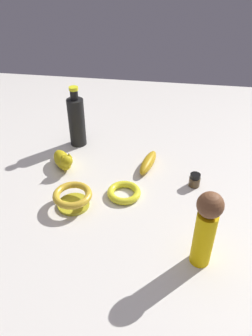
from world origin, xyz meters
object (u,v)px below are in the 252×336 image
Objects in this scene: person_figure_adult at (206,227)px; nail_polish_jar at (195,180)px; bowl at (73,197)px; banana at (148,162)px; cat_figurine at (63,160)px; bottle_tall at (77,121)px; bangle at (123,192)px.

nail_polish_jar is (-0.01, 0.32, -0.10)m from person_figure_adult.
bowl is at bearing 158.07° from person_figure_adult.
cat_figurine is (-0.31, -0.05, 0.02)m from banana.
bottle_tall is (-0.48, 0.53, -0.02)m from person_figure_adult.
bowl reaches higher than banana.
banana is at bearing 113.60° from person_figure_adult.
banana is at bearing -22.15° from bottle_tall.
bottle_tall is at bearing 156.09° from nail_polish_jar.
bottle_tall reaches higher than bowl.
bottle_tall is at bearing 80.41° from banana.
cat_figurine is at bearing -92.65° from bottle_tall.
cat_figurine is (-0.09, 0.20, 0.00)m from bowl.
bottle_tall reaches higher than bangle.
person_figure_adult is 1.79× the size of cat_figurine.
bangle is at bearing 171.25° from banana.
cat_figurine is (-0.24, 0.12, 0.02)m from bangle.
banana is 3.20× the size of nail_polish_jar.
bowl is at bearing -76.98° from bottle_tall.
bangle is at bearing 136.59° from person_figure_adult.
cat_figurine reaches higher than banana.
bottle_tall is at bearing 103.02° from bowl.
nail_polish_jar reaches higher than bangle.
banana is at bearing 49.10° from bowl.
bowl is at bearing 151.66° from banana.
person_figure_adult is at bearing -36.01° from cat_figurine.
person_figure_adult is at bearing -43.41° from bangle.
banana is (0.07, 0.18, 0.01)m from bangle.
bangle is 0.74× the size of banana.
bowl is at bearing -157.02° from nail_polish_jar.
bottle_tall is (-0.23, 0.30, 0.09)m from bangle.
person_figure_adult is at bearing -47.87° from bottle_tall.
banana is 1.23× the size of bowl.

